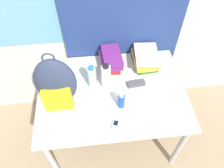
# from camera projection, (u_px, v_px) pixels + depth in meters

# --- Properties ---
(wall_back) EXTENTS (6.00, 0.06, 2.50)m
(wall_back) POSITION_uv_depth(u_px,v_px,m) (104.00, 2.00, 1.74)
(wall_back) COLOR beige
(wall_back) RESTS_ON ground_plane
(curtain_blue) EXTENTS (1.04, 0.04, 2.50)m
(curtain_blue) POSITION_uv_depth(u_px,v_px,m) (125.00, 5.00, 1.72)
(curtain_blue) COLOR navy
(curtain_blue) RESTS_ON ground_plane
(desk) EXTENTS (1.22, 0.88, 0.75)m
(desk) POSITION_uv_depth(u_px,v_px,m) (112.00, 97.00, 1.88)
(desk) COLOR beige
(desk) RESTS_ON ground_plane
(backpack) EXTENTS (0.30, 0.18, 0.52)m
(backpack) POSITION_uv_depth(u_px,v_px,m) (56.00, 84.00, 1.57)
(backpack) COLOR #2D3851
(backpack) RESTS_ON desk
(book_stack_left) EXTENTS (0.20, 0.28, 0.15)m
(book_stack_left) POSITION_uv_depth(u_px,v_px,m) (111.00, 60.00, 1.93)
(book_stack_left) COLOR red
(book_stack_left) RESTS_ON desk
(book_stack_center) EXTENTS (0.22, 0.30, 0.14)m
(book_stack_center) POSITION_uv_depth(u_px,v_px,m) (145.00, 58.00, 1.96)
(book_stack_center) COLOR #1E5623
(book_stack_center) RESTS_ON desk
(water_bottle) EXTENTS (0.07, 0.07, 0.23)m
(water_bottle) POSITION_uv_depth(u_px,v_px,m) (92.00, 77.00, 1.77)
(water_bottle) COLOR silver
(water_bottle) RESTS_ON desk
(sports_bottle) EXTENTS (0.08, 0.08, 0.26)m
(sports_bottle) POSITION_uv_depth(u_px,v_px,m) (106.00, 77.00, 1.76)
(sports_bottle) COLOR white
(sports_bottle) RESTS_ON desk
(sunscreen_bottle) EXTENTS (0.05, 0.05, 0.15)m
(sunscreen_bottle) POSITION_uv_depth(u_px,v_px,m) (121.00, 101.00, 1.67)
(sunscreen_bottle) COLOR blue
(sunscreen_bottle) RESTS_ON desk
(cell_phone) EXTENTS (0.07, 0.10, 0.02)m
(cell_phone) POSITION_uv_depth(u_px,v_px,m) (116.00, 124.00, 1.62)
(cell_phone) COLOR #B7BCC6
(cell_phone) RESTS_ON desk
(sunglasses_case) EXTENTS (0.15, 0.07, 0.04)m
(sunglasses_case) POSITION_uv_depth(u_px,v_px,m) (136.00, 83.00, 1.84)
(sunglasses_case) COLOR #47474C
(sunglasses_case) RESTS_ON desk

